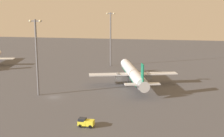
# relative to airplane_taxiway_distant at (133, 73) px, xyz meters

# --- Properties ---
(ground_plane) EXTENTS (416.00, 416.00, 0.00)m
(ground_plane) POSITION_rel_airplane_taxiway_distant_xyz_m (-24.70, -23.55, -4.46)
(ground_plane) COLOR #4C4C51
(airplane_taxiway_distant) EXTENTS (35.42, 45.08, 11.80)m
(airplane_taxiway_distant) POSITION_rel_airplane_taxiway_distant_xyz_m (0.00, 0.00, 0.00)
(airplane_taxiway_distant) COLOR silver
(airplane_taxiway_distant) RESTS_ON ground
(baggage_tractor) EXTENTS (4.19, 2.11, 2.25)m
(baggage_tractor) POSITION_rel_airplane_taxiway_distant_xyz_m (-6.59, -47.14, -3.28)
(baggage_tractor) COLOR yellow
(baggage_tractor) RESTS_ON ground
(apron_light_west) EXTENTS (4.80, 0.90, 28.40)m
(apron_light_west) POSITION_rel_airplane_taxiway_distant_xyz_m (-16.80, 38.17, 11.62)
(apron_light_west) COLOR slate
(apron_light_west) RESTS_ON ground
(apron_light_central) EXTENTS (4.80, 0.90, 26.68)m
(apron_light_central) POSITION_rel_airplane_taxiway_distant_xyz_m (-31.04, -22.18, 10.73)
(apron_light_central) COLOR slate
(apron_light_central) RESTS_ON ground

